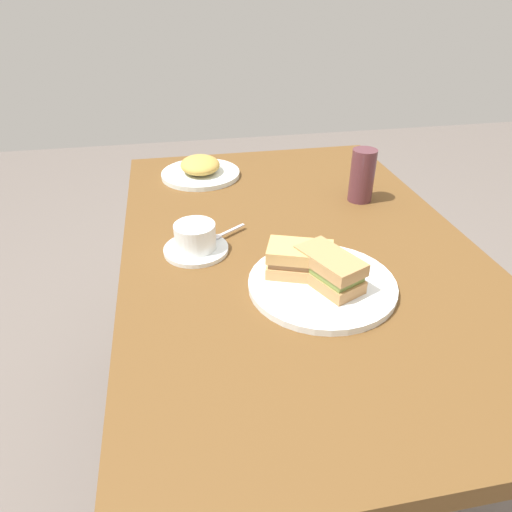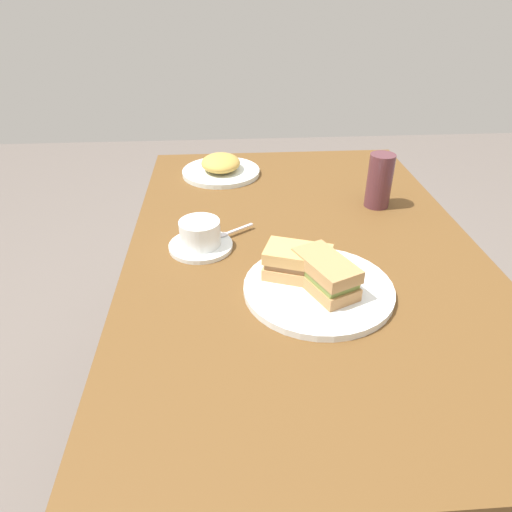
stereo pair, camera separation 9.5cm
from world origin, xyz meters
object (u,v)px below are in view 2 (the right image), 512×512
Objects in this scene: coffee_cup at (200,232)px; dining_table at (301,280)px; sandwich_plate at (320,289)px; sandwich_front at (325,274)px; sandwich_back at (298,262)px; spoon at (230,232)px; drinking_glass at (379,181)px; coffee_saucer at (201,246)px; side_plate at (221,172)px.

dining_table is at bearing -90.12° from coffee_cup.
sandwich_front reaches higher than sandwich_plate.
sandwich_back is 0.24m from coffee_cup.
sandwich_plate is at bearing -128.00° from coffee_cup.
drinking_glass is at bearing -69.96° from spoon.
sandwich_front is at bearing -128.36° from coffee_cup.
sandwich_back is at bearing -126.63° from coffee_cup.
dining_table is at bearing -105.18° from spoon.
spoon is (0.23, 0.17, 0.01)m from sandwich_plate.
sandwich_front reaches higher than spoon.
spoon is at bearing 36.71° from sandwich_front.
sandwich_back reaches higher than coffee_saucer.
drinking_glass is (0.33, -0.26, 0.03)m from sandwich_back.
coffee_cup is (0.00, -0.00, 0.03)m from coffee_saucer.
coffee_cup is 0.08m from spoon.
sandwich_plate is (-0.18, -0.00, 0.11)m from dining_table.
coffee_saucer is 1.02× the size of drinking_glass.
spoon is (0.19, 0.13, -0.03)m from sandwich_back.
sandwich_plate is 0.30m from coffee_saucer.
drinking_glass reaches higher than side_plate.
sandwich_back reaches higher than coffee_cup.
sandwich_front reaches higher than sandwich_back.
coffee_saucer is 0.44m from side_plate.
drinking_glass is at bearing -121.30° from side_plate.
coffee_saucer is (0.19, 0.24, -0.04)m from sandwich_front.
dining_table is at bearing 0.91° from sandwich_plate.
sandwich_front is at bearing -162.80° from side_plate.
sandwich_back is 0.60m from side_plate.
dining_table is 10.89× the size of coffee_cup.
drinking_glass reaches higher than spoon.
sandwich_front is 0.06m from sandwich_back.
dining_table is at bearing 130.00° from drinking_glass.
coffee_cup is at bearing 173.75° from side_plate.
sandwich_front is 1.04× the size of sandwich_back.
sandwich_plate is 2.00× the size of sandwich_back.
sandwich_plate is at bearing -127.72° from coffee_saucer.
coffee_saucer is at bearing 160.33° from coffee_cup.
spoon is (0.23, 0.17, -0.03)m from sandwich_front.
coffee_cup reaches higher than coffee_saucer.
sandwich_front is 0.31m from coffee_cup.
sandwich_front is at bearing -134.86° from sandwich_back.
spoon is at bearing 34.34° from sandwich_back.
sandwich_plate reaches higher than dining_table.
sandwich_back is 0.24m from coffee_saucer.
sandwich_back reaches higher than sandwich_plate.
sandwich_plate is 2.03× the size of coffee_saucer.
sandwich_front reaches higher than coffee_cup.
coffee_cup reaches higher than spoon.
sandwich_front is 1.33× the size of coffee_cup.
drinking_glass reaches higher than sandwich_plate.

